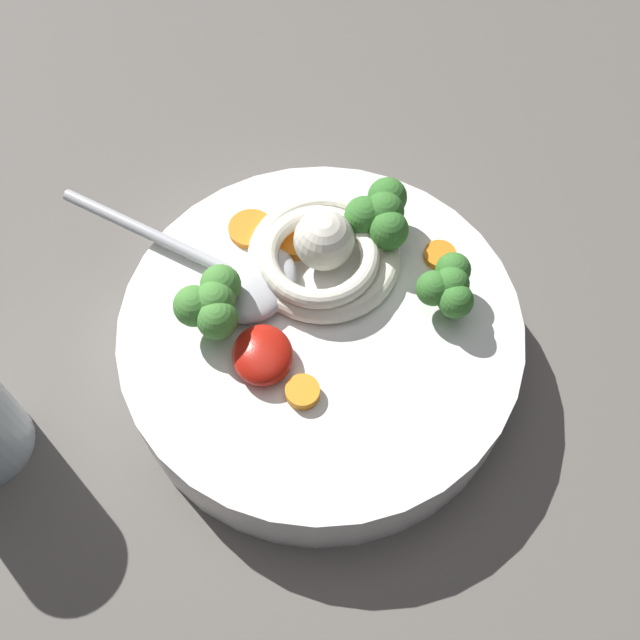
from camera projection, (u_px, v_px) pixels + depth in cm
name	position (u px, v px, depth cm)	size (l,w,h in cm)	color
table_slab	(343.00, 368.00, 53.08)	(104.04, 104.04, 3.86)	#5B5651
soup_bowl	(320.00, 338.00, 49.14)	(25.32, 25.32, 4.95)	white
noodle_pile	(323.00, 253.00, 47.92)	(10.90, 10.68, 4.38)	silver
soup_spoon	(239.00, 276.00, 47.74)	(13.37, 15.57, 1.60)	#B7B7BC
chili_sauce_dollop	(263.00, 355.00, 44.84)	(4.05, 3.65, 1.82)	#B2190F
broccoli_floret_beside_noodles	(448.00, 286.00, 45.80)	(4.29, 3.69, 3.39)	#7A9E60
broccoli_floret_beside_chili	(212.00, 304.00, 44.80)	(4.92, 4.23, 3.89)	#7A9E60
broccoli_floret_far	(381.00, 214.00, 48.03)	(5.02, 4.32, 3.97)	#7A9E60
carrot_slice_right	(251.00, 229.00, 50.23)	(2.99, 2.99, 0.48)	orange
carrot_slice_center	(303.00, 392.00, 44.24)	(2.05, 2.05, 0.75)	orange
carrot_slice_extra_b	(295.00, 242.00, 49.53)	(2.59, 2.59, 0.77)	orange
carrot_slice_extra_a	(440.00, 255.00, 49.14)	(2.10, 2.10, 0.55)	orange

